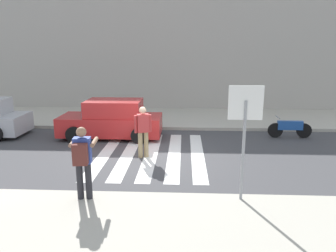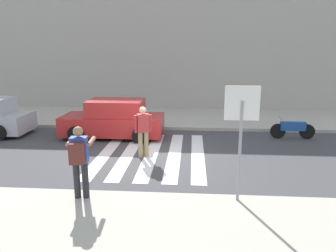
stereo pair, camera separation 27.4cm
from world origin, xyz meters
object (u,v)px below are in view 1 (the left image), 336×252
Objects in this scene: photographer_with_backpack at (83,157)px; pedestrian_crossing at (143,129)px; parked_car_red at (112,120)px; stop_sign at (245,118)px; motorcycle at (290,128)px.

pedestrian_crossing is at bearing 74.66° from photographer_with_backpack.
stop_sign is at bearing -53.30° from parked_car_red.
pedestrian_crossing is 0.98× the size of motorcycle.
pedestrian_crossing is 0.42× the size of parked_car_red.
stop_sign reaches higher than pedestrian_crossing.
photographer_with_backpack is 0.42× the size of parked_car_red.
pedestrian_crossing reaches higher than motorcycle.
parked_car_red is 7.27m from motorcycle.
parked_car_red is 2.33× the size of motorcycle.
pedestrian_crossing is (0.95, 3.47, -0.19)m from photographer_with_backpack.
photographer_with_backpack is 9.13m from motorcycle.
pedestrian_crossing is 6.34m from motorcycle.
photographer_with_backpack is 5.98m from parked_car_red.
pedestrian_crossing reaches higher than parked_car_red.
stop_sign is 7.29m from parked_car_red.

